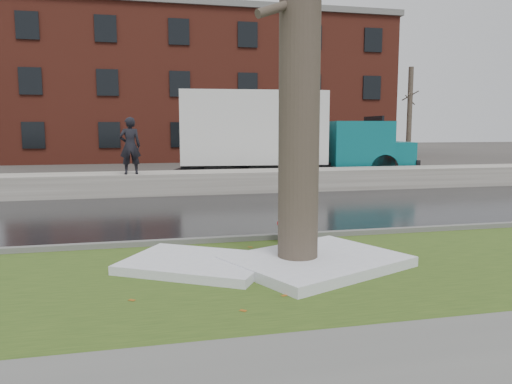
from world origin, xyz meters
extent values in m
plane|color=#47423D|center=(0.00, 0.00, 0.00)|extent=(120.00, 120.00, 0.00)
cube|color=#2E4717|center=(0.00, -1.25, 0.02)|extent=(60.00, 4.50, 0.04)
cube|color=black|center=(0.00, 4.50, 0.01)|extent=(60.00, 7.00, 0.03)
cube|color=slate|center=(0.00, 13.00, 0.01)|extent=(60.00, 9.00, 0.03)
cube|color=slate|center=(0.00, 1.00, 0.07)|extent=(60.00, 0.15, 0.14)
cube|color=#B7B2A7|center=(0.00, 8.70, 0.38)|extent=(60.00, 1.60, 0.75)
cube|color=maroon|center=(2.00, 30.00, 5.00)|extent=(26.00, 12.00, 10.00)
cylinder|color=brown|center=(-6.00, 26.00, 3.25)|extent=(0.36, 0.36, 6.50)
cylinder|color=brown|center=(-6.00, 26.00, 4.20)|extent=(0.84, 1.62, 0.73)
cylinder|color=brown|center=(-6.00, 26.00, 5.10)|extent=(1.08, 1.26, 0.66)
cylinder|color=brown|center=(-6.00, 26.00, 3.60)|extent=(1.40, 0.61, 0.63)
cylinder|color=brown|center=(16.00, 24.00, 3.25)|extent=(0.36, 0.36, 6.50)
cylinder|color=brown|center=(16.00, 24.00, 4.20)|extent=(0.84, 1.62, 0.73)
cylinder|color=brown|center=(16.00, 24.00, 5.10)|extent=(1.08, 1.26, 0.66)
cylinder|color=brown|center=(16.00, 24.00, 3.60)|extent=(1.40, 0.61, 0.63)
cylinder|color=#9A9DA1|center=(-0.09, 0.60, 0.38)|extent=(0.30, 0.30, 0.69)
ellipsoid|color=red|center=(-0.09, 0.60, 0.73)|extent=(0.35, 0.35, 0.16)
cylinder|color=red|center=(-0.09, 0.60, 0.81)|extent=(0.06, 0.06, 0.05)
cylinder|color=red|center=(-0.22, 0.54, 0.45)|extent=(0.13, 0.14, 0.11)
cylinder|color=red|center=(0.04, 0.66, 0.45)|extent=(0.13, 0.14, 0.11)
cylinder|color=#9A9DA1|center=(-0.15, 0.73, 0.45)|extent=(0.17, 0.15, 0.14)
cylinder|color=brown|center=(-0.37, -0.97, 4.05)|extent=(0.68, 0.68, 8.03)
cylinder|color=brown|center=(-0.37, -0.97, 4.17)|extent=(1.58, 0.79, 0.72)
cube|color=black|center=(3.08, 11.50, 0.70)|extent=(8.64, 1.91, 0.24)
cube|color=silver|center=(1.69, 11.63, 2.25)|extent=(6.03, 3.24, 2.90)
cube|color=#0B6269|center=(6.12, 11.20, 1.61)|extent=(2.71, 2.80, 1.82)
cube|color=#0B6269|center=(7.67, 11.05, 1.18)|extent=(1.51, 2.47, 0.97)
cube|color=black|center=(6.87, 11.12, 2.25)|extent=(0.30, 2.14, 0.97)
cube|color=black|center=(-1.83, 11.98, 0.35)|extent=(1.95, 1.46, 0.72)
cylinder|color=black|center=(6.81, 10.00, 0.59)|extent=(1.21, 0.44, 1.18)
cylinder|color=black|center=(7.03, 12.24, 0.59)|extent=(1.21, 0.44, 1.18)
cylinder|color=black|center=(1.90, 10.48, 0.59)|extent=(1.21, 0.44, 1.18)
cylinder|color=black|center=(2.12, 12.72, 0.59)|extent=(1.21, 0.44, 1.18)
cylinder|color=black|center=(0.19, 10.65, 0.59)|extent=(1.21, 0.44, 1.18)
cylinder|color=black|center=(0.42, 12.89, 0.59)|extent=(1.21, 0.44, 1.18)
imported|color=black|center=(-3.10, 8.23, 1.67)|extent=(0.71, 0.51, 1.85)
cube|color=silver|center=(-0.08, -1.06, 0.12)|extent=(3.19, 2.89, 0.16)
cube|color=silver|center=(-1.97, -0.70, 0.11)|extent=(2.71, 2.51, 0.14)
camera|label=1|loc=(-2.81, -8.46, 2.27)|focal=35.00mm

